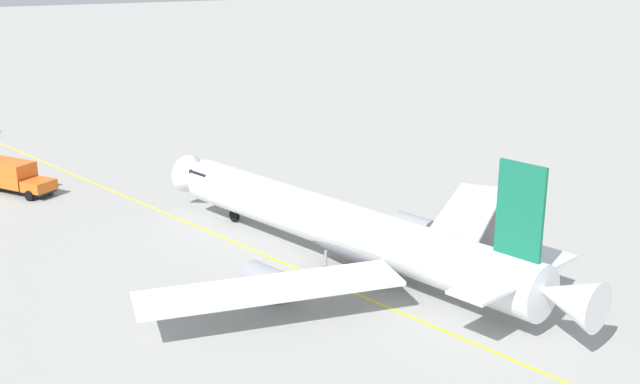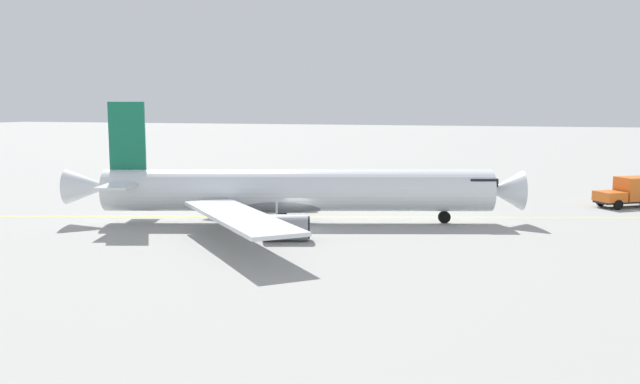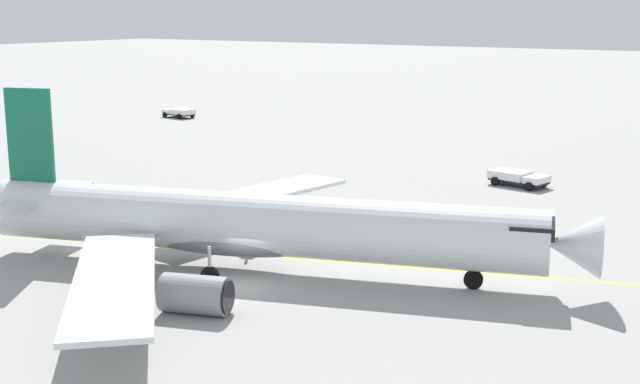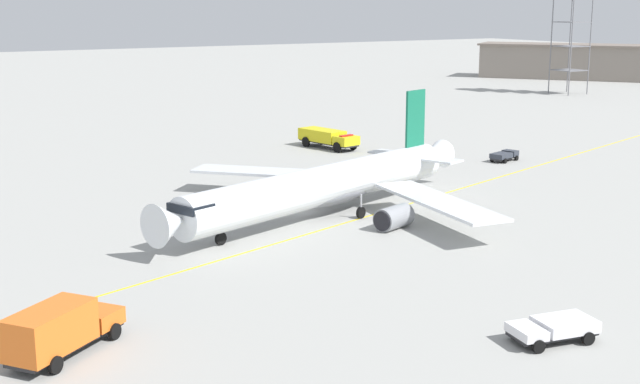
{
  "view_description": "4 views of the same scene",
  "coord_description": "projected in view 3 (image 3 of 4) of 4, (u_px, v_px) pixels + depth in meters",
  "views": [
    {
      "loc": [
        28.79,
        50.41,
        22.94
      ],
      "look_at": [
        2.8,
        -2.7,
        4.66
      ],
      "focal_mm": 44.51,
      "sensor_mm": 36.0,
      "label": 1
    },
    {
      "loc": [
        -52.24,
        -19.44,
        10.43
      ],
      "look_at": [
        5.49,
        -0.35,
        2.51
      ],
      "focal_mm": 37.31,
      "sensor_mm": 36.0,
      "label": 2
    },
    {
      "loc": [
        -37.29,
        -29.65,
        15.66
      ],
      "look_at": [
        5.99,
        -1.72,
        4.64
      ],
      "focal_mm": 48.27,
      "sensor_mm": 36.0,
      "label": 3
    },
    {
      "loc": [
        69.71,
        -40.47,
        19.73
      ],
      "look_at": [
        3.06,
        0.32,
        2.45
      ],
      "focal_mm": 48.15,
      "sensor_mm": 36.0,
      "label": 4
    }
  ],
  "objects": [
    {
      "name": "ground_plane",
      "position": [
        239.0,
        285.0,
        49.64
      ],
      "size": [
        600.0,
        600.0,
        0.0
      ],
      "primitive_type": "plane",
      "color": "#9E9E99"
    },
    {
      "name": "airliner_main",
      "position": [
        247.0,
        226.0,
        51.88
      ],
      "size": [
        35.91,
        39.59,
        10.78
      ],
      "rotation": [
        0.0,
        0.0,
        5.02
      ],
      "color": "silver",
      "rests_on": "ground_plane"
    },
    {
      "name": "pushback_tug_truck",
      "position": [
        179.0,
        112.0,
        125.55
      ],
      "size": [
        3.18,
        4.98,
        1.3
      ],
      "rotation": [
        0.0,
        0.0,
        1.46
      ],
      "color": "#232326",
      "rests_on": "ground_plane"
    },
    {
      "name": "pushback_tug_truck_extra",
      "position": [
        518.0,
        177.0,
        77.2
      ],
      "size": [
        3.51,
        5.52,
        1.3
      ],
      "rotation": [
        0.0,
        0.0,
        4.52
      ],
      "color": "#232326",
      "rests_on": "ground_plane"
    },
    {
      "name": "taxiway_centreline",
      "position": [
        343.0,
        262.0,
        54.19
      ],
      "size": [
        50.93,
        162.24,
        0.01
      ],
      "rotation": [
        0.0,
        0.0,
        5.02
      ],
      "color": "yellow",
      "rests_on": "ground_plane"
    }
  ]
}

